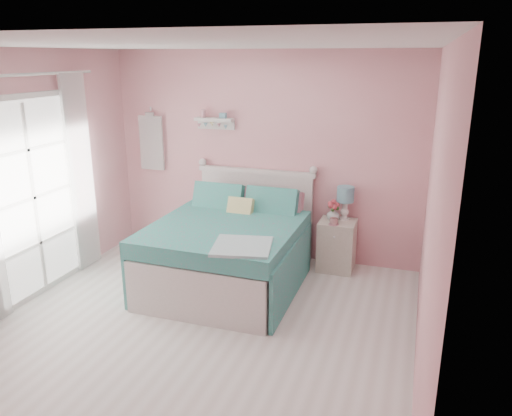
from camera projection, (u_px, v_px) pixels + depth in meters
The scene contains 12 objects.
floor at pixel (189, 339), 4.63m from camera, with size 4.50×4.50×0.00m, color silver.
room_shell at pixel (182, 172), 4.17m from camera, with size 4.50×4.50×4.50m.
bed at pixel (230, 250), 5.68m from camera, with size 1.58×1.98×1.14m.
nightstand at pixel (337, 245), 6.07m from camera, with size 0.43×0.43×0.62m.
table_lamp at pixel (345, 197), 5.97m from camera, with size 0.20×0.20×0.41m.
vase at pixel (333, 214), 5.99m from camera, with size 0.15×0.15×0.16m, color silver.
teacup at pixel (334, 221), 5.84m from camera, with size 0.10×0.10×0.08m, color tan.
roses at pixel (333, 205), 5.95m from camera, with size 0.14×0.11×0.12m.
wall_shelf at pixel (215, 121), 6.30m from camera, with size 0.50×0.15×0.25m.
hanging_dress at pixel (151, 143), 6.67m from camera, with size 0.34×0.03×0.72m, color white.
french_door at pixel (33, 198), 5.28m from camera, with size 0.04×1.32×2.16m.
curtain_far at pixel (81, 174), 5.91m from camera, with size 0.04×0.40×2.32m, color white.
Camera 1 is at (1.88, -3.67, 2.52)m, focal length 35.00 mm.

